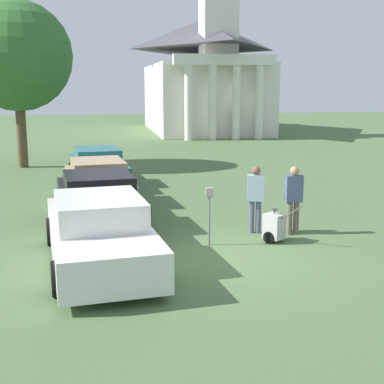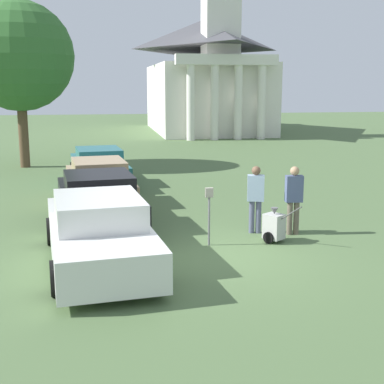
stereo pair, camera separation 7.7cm
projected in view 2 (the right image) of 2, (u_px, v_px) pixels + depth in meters
The scene contains 11 objects.
ground_plane at pixel (217, 256), 11.79m from camera, with size 120.00×120.00×0.00m, color #4C663D.
parked_car_white at pixel (98, 232), 11.19m from camera, with size 2.50×5.40×1.47m.
parked_car_black at pixel (99, 201), 14.08m from camera, with size 2.43×4.82×1.46m.
parked_car_tan at pixel (99, 183), 16.95m from camera, with size 2.31×5.04×1.41m.
parked_car_teal at pixel (99, 167), 20.26m from camera, with size 2.32×4.98×1.39m.
parking_meter at pixel (209, 205), 12.40m from camera, with size 0.18×0.09×1.38m.
person_worker at pixel (256, 195), 13.46m from camera, with size 0.46×0.32×1.72m.
person_supervisor at pixel (294, 196), 13.31m from camera, with size 0.44×0.25×1.73m.
equipment_cart at pixel (274, 226), 12.78m from camera, with size 0.73×0.92×1.00m.
church at pixel (207, 67), 42.76m from camera, with size 8.46×15.09×21.40m.
shade_tree at pixel (19, 56), 23.64m from camera, with size 4.87×4.87×7.41m.
Camera 2 is at (-2.46, -11.03, 3.70)m, focal length 50.00 mm.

